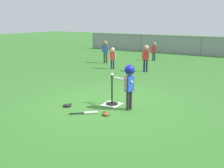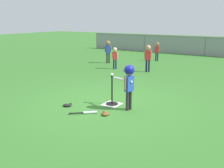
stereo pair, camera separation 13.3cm
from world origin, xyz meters
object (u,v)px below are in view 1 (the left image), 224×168
(fielder_deep_left, at_px, (154,49))
(fielder_deep_center, at_px, (146,55))
(baseball_on_tee, at_px, (112,74))
(fielder_deep_right, at_px, (113,55))
(batter_child, at_px, (129,78))
(spare_bat_silver, at_px, (88,113))
(batting_tee, at_px, (112,100))
(glove_near_bats, at_px, (67,105))
(glove_by_plate, at_px, (106,114))
(fielder_near_left, at_px, (105,49))

(fielder_deep_left, height_order, fielder_deep_center, fielder_deep_center)
(baseball_on_tee, distance_m, fielder_deep_right, 4.94)
(batter_child, bearing_deg, spare_bat_silver, -132.16)
(batting_tee, bearing_deg, glove_near_bats, -138.86)
(fielder_deep_right, relative_size, glove_by_plate, 3.88)
(spare_bat_silver, bearing_deg, glove_by_plate, 20.67)
(batter_child, distance_m, fielder_deep_left, 7.96)
(fielder_near_left, xyz_separation_m, glove_near_bats, (2.77, -6.18, -0.69))
(baseball_on_tee, xyz_separation_m, batter_child, (0.57, -0.15, 0.00))
(glove_by_plate, bearing_deg, glove_near_bats, -179.46)
(batting_tee, height_order, batter_child, batter_child)
(fielder_deep_right, bearing_deg, baseball_on_tee, -59.27)
(fielder_near_left, xyz_separation_m, glove_by_plate, (3.94, -6.16, -0.69))
(baseball_on_tee, relative_size, glove_by_plate, 0.30)
(fielder_deep_center, bearing_deg, fielder_deep_right, -173.30)
(batting_tee, bearing_deg, baseball_on_tee, 0.00)
(fielder_near_left, distance_m, glove_by_plate, 7.35)
(batter_child, height_order, glove_near_bats, batter_child)
(fielder_deep_left, relative_size, glove_near_bats, 3.70)
(batting_tee, relative_size, fielder_deep_center, 0.67)
(spare_bat_silver, bearing_deg, batter_child, 47.84)
(fielder_near_left, relative_size, glove_by_plate, 4.52)
(fielder_deep_right, height_order, spare_bat_silver, fielder_deep_right)
(fielder_deep_left, distance_m, spare_bat_silver, 8.54)
(batting_tee, xyz_separation_m, batter_child, (0.57, -0.15, 0.67))
(baseball_on_tee, bearing_deg, spare_bat_silver, -97.41)
(fielder_deep_right, relative_size, fielder_deep_center, 0.85)
(fielder_deep_right, xyz_separation_m, glove_by_plate, (2.82, -4.99, -0.59))
(baseball_on_tee, distance_m, spare_bat_silver, 1.20)
(fielder_deep_center, bearing_deg, glove_near_bats, -88.59)
(fielder_deep_center, height_order, glove_by_plate, fielder_deep_center)
(fielder_deep_right, bearing_deg, batter_child, -54.81)
(baseball_on_tee, distance_m, batter_child, 0.59)
(fielder_near_left, relative_size, spare_bat_silver, 2.08)
(fielder_deep_center, bearing_deg, batting_tee, -77.22)
(batter_child, bearing_deg, glove_near_bats, -156.89)
(batter_child, height_order, spare_bat_silver, batter_child)
(batting_tee, bearing_deg, fielder_deep_center, 102.78)
(batting_tee, xyz_separation_m, fielder_deep_center, (-1.00, 4.42, 0.60))
(fielder_near_left, bearing_deg, batter_child, -52.83)
(batter_child, xyz_separation_m, fielder_near_left, (-4.21, 5.56, -0.08))
(spare_bat_silver, bearing_deg, fielder_deep_left, 101.71)
(batting_tee, height_order, fielder_deep_right, fielder_deep_right)
(fielder_near_left, bearing_deg, batting_tee, -56.06)
(baseball_on_tee, relative_size, glove_near_bats, 0.28)
(baseball_on_tee, bearing_deg, fielder_near_left, 123.94)
(fielder_near_left, bearing_deg, glove_near_bats, -65.87)
(batter_child, distance_m, spare_bat_silver, 1.29)
(glove_by_plate, bearing_deg, baseball_on_tee, 111.45)
(batter_child, relative_size, spare_bat_silver, 2.09)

